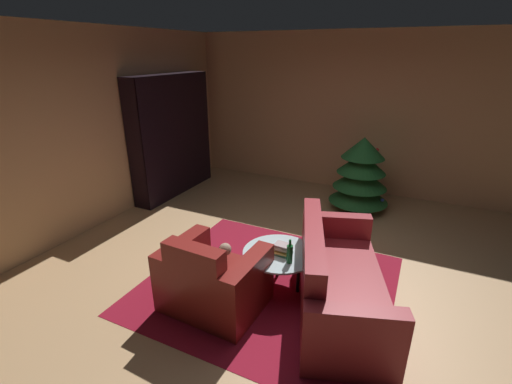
{
  "coord_description": "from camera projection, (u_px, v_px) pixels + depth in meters",
  "views": [
    {
      "loc": [
        1.12,
        -3.16,
        2.44
      ],
      "look_at": [
        -0.49,
        0.2,
        0.96
      ],
      "focal_mm": 24.93,
      "sensor_mm": 36.0,
      "label": 1
    }
  ],
  "objects": [
    {
      "name": "wall_back",
      "position": [
        358.0,
        115.0,
        6.28
      ],
      "size": [
        6.31,
        0.06,
        2.78
      ],
      "primitive_type": "cube",
      "color": "tan",
      "rests_on": "ground"
    },
    {
      "name": "bookshelf_unit",
      "position": [
        176.0,
        133.0,
        6.34
      ],
      "size": [
        0.34,
        1.84,
        2.08
      ],
      "color": "black",
      "rests_on": "ground"
    },
    {
      "name": "armchair_red",
      "position": [
        213.0,
        281.0,
        3.55
      ],
      "size": [
        0.99,
        0.81,
        0.83
      ],
      "color": "maroon",
      "rests_on": "ground"
    },
    {
      "name": "area_rug",
      "position": [
        268.0,
        284.0,
        3.99
      ],
      "size": [
        2.62,
        2.42,
        0.01
      ],
      "primitive_type": "cube",
      "color": "maroon",
      "rests_on": "ground"
    },
    {
      "name": "bottle_on_table",
      "position": [
        290.0,
        254.0,
        3.55
      ],
      "size": [
        0.06,
        0.06,
        0.26
      ],
      "color": "#145222",
      "rests_on": "coffee_table"
    },
    {
      "name": "decorated_tree",
      "position": [
        361.0,
        174.0,
        5.67
      ],
      "size": [
        0.94,
        0.94,
        1.21
      ],
      "color": "brown",
      "rests_on": "ground"
    },
    {
      "name": "coffee_table",
      "position": [
        279.0,
        255.0,
        3.78
      ],
      "size": [
        0.78,
        0.78,
        0.45
      ],
      "color": "black",
      "rests_on": "ground"
    },
    {
      "name": "ground_plane",
      "position": [
        288.0,
        284.0,
        4.0
      ],
      "size": [
        7.94,
        7.94,
        0.0
      ],
      "primitive_type": "plane",
      "color": "tan"
    },
    {
      "name": "couch_red",
      "position": [
        336.0,
        283.0,
        3.53
      ],
      "size": [
        1.32,
        1.96,
        0.88
      ],
      "color": "maroon",
      "rests_on": "ground"
    },
    {
      "name": "book_stack_on_table",
      "position": [
        283.0,
        249.0,
        3.72
      ],
      "size": [
        0.21,
        0.17,
        0.12
      ],
      "color": "#397C58",
      "rests_on": "coffee_table"
    },
    {
      "name": "wall_left",
      "position": [
        72.0,
        135.0,
        4.74
      ],
      "size": [
        0.06,
        6.74,
        2.78
      ],
      "primitive_type": "cube",
      "color": "tan",
      "rests_on": "ground"
    }
  ]
}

